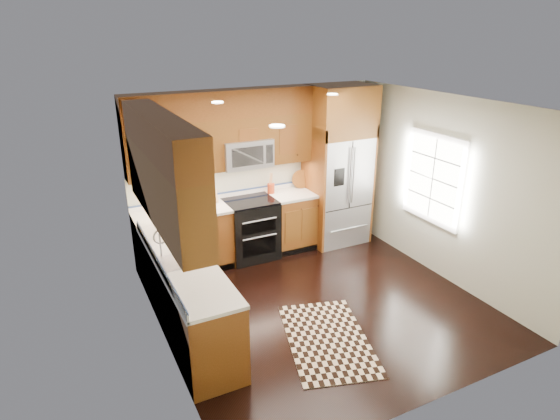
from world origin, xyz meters
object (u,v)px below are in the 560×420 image
range (251,229)px  refrigerator (338,166)px  knife_block (213,196)px  utensil_crock (271,186)px  rug (327,339)px

range → refrigerator: 1.76m
range → knife_block: (-0.53, 0.20, 0.58)m
refrigerator → utensil_crock: refrigerator is taller
rug → utensil_crock: bearing=95.5°
rug → knife_block: (-0.48, 2.57, 1.04)m
refrigerator → rug: 3.12m
knife_block → refrigerator: bearing=-6.5°
range → refrigerator: bearing=-1.4°
range → knife_block: size_ratio=3.57×
knife_block → utensil_crock: utensil_crock is taller
rug → range: bearing=105.1°
range → utensil_crock: (0.44, 0.19, 0.58)m
refrigerator → utensil_crock: size_ratio=7.88×
utensil_crock → range: bearing=-156.7°
range → refrigerator: size_ratio=0.36×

